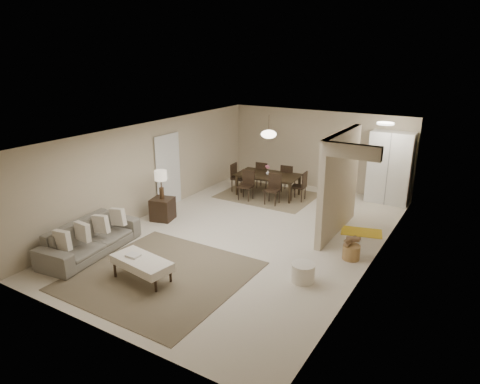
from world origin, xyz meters
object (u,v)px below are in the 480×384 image
Objects in this scene: pantry_cabinet at (390,168)px; sofa at (90,238)px; round_pouf at (303,273)px; wicker_basket at (351,252)px; dining_table at (268,185)px; ottoman_bench at (142,263)px; side_table at (163,209)px.

pantry_cabinet is 0.88× the size of sofa.
round_pouf reaches higher than wicker_basket.
wicker_basket is at bearing -43.72° from dining_table.
pantry_cabinet reaches higher than round_pouf.
pantry_cabinet is at bearing -41.84° from sofa.
dining_table is at bearing 100.92° from ottoman_bench.
pantry_cabinet is 3.57× the size of side_table.
side_table is at bearing -119.04° from dining_table.
dining_table is at bearing 140.94° from wicker_basket.
wicker_basket is (3.21, 2.98, -0.21)m from ottoman_bench.
pantry_cabinet is 3.62m from dining_table.
dining_table is (-0.31, 5.84, -0.03)m from ottoman_bench.
round_pouf is 5.22m from dining_table.
sofa reaches higher than side_table.
side_table reaches higher than round_pouf.
ottoman_bench is at bearing -112.73° from pantry_cabinet.
sofa is 1.78× the size of ottoman_bench.
ottoman_bench is 5.85m from dining_table.
ottoman_bench is (1.81, -0.30, 0.02)m from sofa.
ottoman_bench is at bearing -91.59° from dining_table.
dining_table is (1.45, 3.20, 0.04)m from side_table.
pantry_cabinet is at bearing 43.39° from side_table.
round_pouf is 1.26× the size of wicker_basket.
round_pouf is (2.70, 1.58, -0.18)m from ottoman_bench.
pantry_cabinet is 1.10× the size of dining_table.
sofa is at bearing -151.92° from wicker_basket.
dining_table is at bearing -21.89° from sofa.
dining_table is at bearing -158.63° from pantry_cabinet.
side_table is 3.51m from dining_table.
dining_table is (-3.01, 4.26, 0.16)m from round_pouf.
pantry_cabinet reaches higher than side_table.
dining_table reaches higher than side_table.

